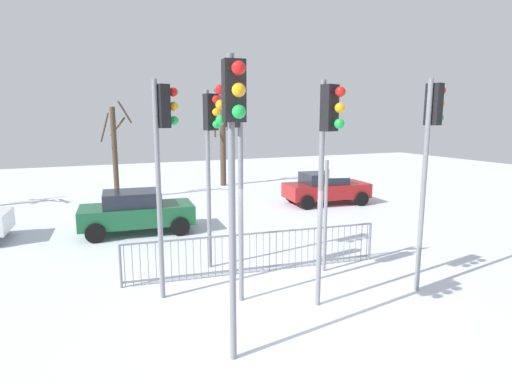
{
  "coord_description": "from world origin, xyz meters",
  "views": [
    {
      "loc": [
        -4.21,
        -7.48,
        3.99
      ],
      "look_at": [
        0.37,
        3.04,
        1.95
      ],
      "focal_mm": 29.67,
      "sensor_mm": 36.0,
      "label": 1
    }
  ],
  "objects_px": {
    "direction_sign_post": "(328,210)",
    "car_red_mid": "(326,188)",
    "traffic_light_foreground_right": "(163,141)",
    "bare_tree_centre": "(115,151)",
    "traffic_light_rear_right": "(234,141)",
    "traffic_light_mid_left": "(211,140)",
    "traffic_light_foreground_left": "(327,145)",
    "traffic_light_mid_right": "(234,144)",
    "car_green_far": "(136,211)",
    "traffic_light_rear_left": "(431,139)",
    "bare_tree_right": "(223,137)"
  },
  "relations": [
    {
      "from": "traffic_light_foreground_right",
      "to": "bare_tree_right",
      "type": "bearing_deg",
      "value": 142.92
    },
    {
      "from": "traffic_light_rear_right",
      "to": "traffic_light_foreground_left",
      "type": "height_order",
      "value": "traffic_light_rear_right"
    },
    {
      "from": "traffic_light_foreground_left",
      "to": "bare_tree_centre",
      "type": "distance_m",
      "value": 14.42
    },
    {
      "from": "traffic_light_foreground_right",
      "to": "car_red_mid",
      "type": "distance_m",
      "value": 11.78
    },
    {
      "from": "car_green_far",
      "to": "bare_tree_right",
      "type": "xyz_separation_m",
      "value": [
        6.16,
        8.55,
        2.05
      ]
    },
    {
      "from": "traffic_light_foreground_right",
      "to": "direction_sign_post",
      "type": "bearing_deg",
      "value": 75.73
    },
    {
      "from": "traffic_light_mid_left",
      "to": "traffic_light_rear_left",
      "type": "height_order",
      "value": "traffic_light_rear_left"
    },
    {
      "from": "traffic_light_mid_left",
      "to": "bare_tree_centre",
      "type": "relative_size",
      "value": 0.99
    },
    {
      "from": "traffic_light_foreground_right",
      "to": "car_green_far",
      "type": "xyz_separation_m",
      "value": [
        0.11,
        5.75,
        -2.71
      ]
    },
    {
      "from": "traffic_light_rear_right",
      "to": "car_green_far",
      "type": "height_order",
      "value": "traffic_light_rear_right"
    },
    {
      "from": "traffic_light_mid_right",
      "to": "traffic_light_foreground_right",
      "type": "bearing_deg",
      "value": -76.85
    },
    {
      "from": "car_green_far",
      "to": "traffic_light_mid_left",
      "type": "bearing_deg",
      "value": -67.72
    },
    {
      "from": "traffic_light_mid_left",
      "to": "car_red_mid",
      "type": "bearing_deg",
      "value": -156.64
    },
    {
      "from": "traffic_light_rear_right",
      "to": "traffic_light_mid_left",
      "type": "bearing_deg",
      "value": -0.91
    },
    {
      "from": "traffic_light_rear_right",
      "to": "traffic_light_foreground_right",
      "type": "bearing_deg",
      "value": 60.24
    },
    {
      "from": "traffic_light_rear_right",
      "to": "traffic_light_mid_right",
      "type": "height_order",
      "value": "traffic_light_mid_right"
    },
    {
      "from": "direction_sign_post",
      "to": "traffic_light_foreground_left",
      "type": "bearing_deg",
      "value": -109.1
    },
    {
      "from": "bare_tree_right",
      "to": "car_green_far",
      "type": "bearing_deg",
      "value": -125.78
    },
    {
      "from": "direction_sign_post",
      "to": "car_green_far",
      "type": "relative_size",
      "value": 0.74
    },
    {
      "from": "direction_sign_post",
      "to": "car_red_mid",
      "type": "relative_size",
      "value": 0.74
    },
    {
      "from": "traffic_light_rear_left",
      "to": "bare_tree_right",
      "type": "xyz_separation_m",
      "value": [
        0.76,
        16.26,
        -0.7
      ]
    },
    {
      "from": "traffic_light_foreground_right",
      "to": "bare_tree_centre",
      "type": "height_order",
      "value": "traffic_light_foreground_right"
    },
    {
      "from": "traffic_light_mid_left",
      "to": "bare_tree_centre",
      "type": "bearing_deg",
      "value": -98.79
    },
    {
      "from": "direction_sign_post",
      "to": "bare_tree_centre",
      "type": "xyz_separation_m",
      "value": [
        -4.03,
        12.31,
        0.75
      ]
    },
    {
      "from": "bare_tree_right",
      "to": "car_red_mid",
      "type": "bearing_deg",
      "value": -69.85
    },
    {
      "from": "traffic_light_rear_right",
      "to": "bare_tree_centre",
      "type": "height_order",
      "value": "traffic_light_rear_right"
    },
    {
      "from": "traffic_light_foreground_right",
      "to": "traffic_light_rear_left",
      "type": "bearing_deg",
      "value": 57.03
    },
    {
      "from": "traffic_light_foreground_left",
      "to": "car_red_mid",
      "type": "relative_size",
      "value": 1.19
    },
    {
      "from": "traffic_light_foreground_right",
      "to": "bare_tree_centre",
      "type": "relative_size",
      "value": 1.01
    },
    {
      "from": "traffic_light_foreground_left",
      "to": "bare_tree_right",
      "type": "relative_size",
      "value": 0.85
    },
    {
      "from": "traffic_light_rear_left",
      "to": "bare_tree_centre",
      "type": "height_order",
      "value": "traffic_light_rear_left"
    },
    {
      "from": "car_red_mid",
      "to": "bare_tree_right",
      "type": "relative_size",
      "value": 0.72
    },
    {
      "from": "traffic_light_mid_left",
      "to": "car_red_mid",
      "type": "relative_size",
      "value": 1.18
    },
    {
      "from": "traffic_light_foreground_left",
      "to": "traffic_light_mid_right",
      "type": "bearing_deg",
      "value": 7.98
    },
    {
      "from": "bare_tree_centre",
      "to": "bare_tree_right",
      "type": "height_order",
      "value": "bare_tree_right"
    },
    {
      "from": "car_green_far",
      "to": "traffic_light_mid_right",
      "type": "bearing_deg",
      "value": -82.36
    },
    {
      "from": "traffic_light_mid_left",
      "to": "bare_tree_right",
      "type": "height_order",
      "value": "bare_tree_right"
    },
    {
      "from": "traffic_light_foreground_right",
      "to": "car_green_far",
      "type": "relative_size",
      "value": 1.21
    },
    {
      "from": "bare_tree_centre",
      "to": "bare_tree_right",
      "type": "relative_size",
      "value": 0.85
    },
    {
      "from": "traffic_light_mid_left",
      "to": "traffic_light_rear_left",
      "type": "distance_m",
      "value": 5.19
    },
    {
      "from": "traffic_light_foreground_left",
      "to": "direction_sign_post",
      "type": "height_order",
      "value": "traffic_light_foreground_left"
    },
    {
      "from": "traffic_light_rear_left",
      "to": "traffic_light_foreground_right",
      "type": "height_order",
      "value": "traffic_light_rear_left"
    },
    {
      "from": "traffic_light_mid_left",
      "to": "direction_sign_post",
      "type": "xyz_separation_m",
      "value": [
        2.68,
        -1.35,
        -1.77
      ]
    },
    {
      "from": "car_green_far",
      "to": "traffic_light_rear_left",
      "type": "bearing_deg",
      "value": -49.56
    },
    {
      "from": "car_green_far",
      "to": "direction_sign_post",
      "type": "bearing_deg",
      "value": -49.82
    },
    {
      "from": "traffic_light_foreground_left",
      "to": "car_green_far",
      "type": "xyz_separation_m",
      "value": [
        -2.78,
        7.62,
        -2.68
      ]
    },
    {
      "from": "traffic_light_foreground_right",
      "to": "direction_sign_post",
      "type": "relative_size",
      "value": 1.63
    },
    {
      "from": "car_red_mid",
      "to": "direction_sign_post",
      "type": "bearing_deg",
      "value": -116.59
    },
    {
      "from": "traffic_light_foreground_right",
      "to": "traffic_light_foreground_left",
      "type": "relative_size",
      "value": 1.01
    },
    {
      "from": "traffic_light_rear_right",
      "to": "car_red_mid",
      "type": "xyz_separation_m",
      "value": [
        7.55,
        8.16,
        -2.73
      ]
    }
  ]
}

